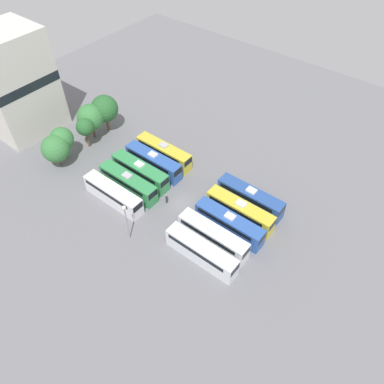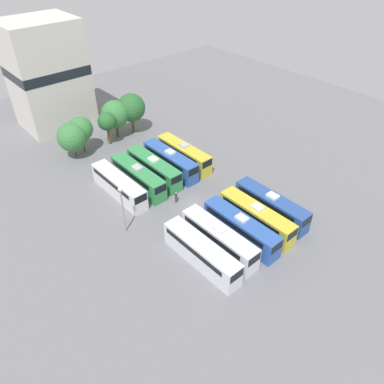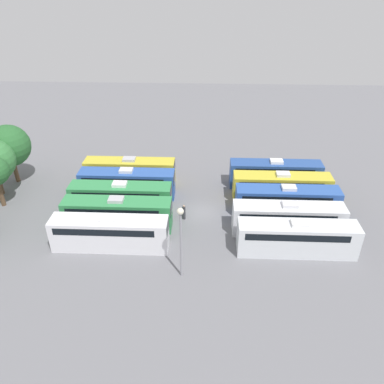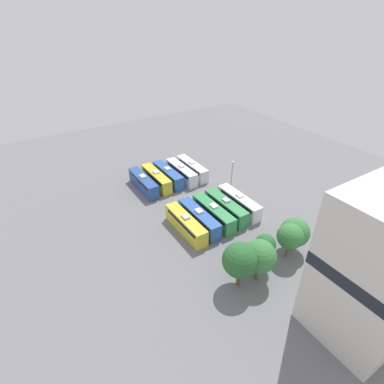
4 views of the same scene
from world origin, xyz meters
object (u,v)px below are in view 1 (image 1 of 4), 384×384
object	(u,v)px
bus_0	(201,251)
bus_6	(128,183)
bus_1	(213,236)
tree_3	(91,117)
tree_2	(85,127)
tree_4	(105,109)
bus_4	(250,197)
bus_9	(164,152)
bus_5	(113,194)
worker_person	(167,199)
tree_0	(56,149)
tree_1	(62,139)
bus_3	(240,211)
bus_7	(140,171)
bus_2	(229,223)
bus_8	(153,161)
depot_building	(15,83)
light_pole	(126,217)

from	to	relation	value
bus_0	bus_6	world-z (taller)	same
bus_1	tree_3	size ratio (longest dim) A/B	1.61
tree_2	tree_4	xyz separation A→B (m)	(6.04, 0.96, 0.59)
bus_4	bus_9	distance (m)	19.01
bus_5	worker_person	size ratio (longest dim) A/B	6.38
bus_1	tree_0	world-z (taller)	tree_0
bus_5	tree_3	bearing A→B (deg)	58.48
tree_1	bus_5	bearing A→B (deg)	-98.50
bus_3	bus_7	size ratio (longest dim) A/B	1.00
bus_6	tree_1	world-z (taller)	tree_1
bus_7	tree_1	bearing A→B (deg)	106.65
tree_3	tree_4	bearing A→B (deg)	-9.17
bus_2	worker_person	bearing A→B (deg)	97.15
bus_9	tree_4	world-z (taller)	tree_4
bus_6	bus_8	distance (m)	6.78
bus_4	tree_1	distance (m)	36.03
bus_0	tree_1	bearing A→B (deg)	86.05
bus_4	bus_7	world-z (taller)	same
tree_1	tree_4	xyz separation A→B (m)	(11.08, 0.31, 0.63)
bus_5	bus_9	size ratio (longest dim) A/B	1.00
bus_0	bus_4	bearing A→B (deg)	0.59
bus_6	tree_4	bearing A→B (deg)	58.11
bus_5	tree_1	distance (m)	15.94
bus_0	bus_3	bearing A→B (deg)	-0.61
bus_1	bus_6	distance (m)	18.35
bus_0	bus_4	size ratio (longest dim) A/B	1.00
bus_5	tree_2	bearing A→B (deg)	63.71
bus_1	depot_building	bearing A→B (deg)	89.26
bus_8	tree_2	size ratio (longest dim) A/B	1.85
tree_2	bus_3	bearing A→B (deg)	-85.31
tree_0	bus_4	bearing A→B (deg)	-68.10
depot_building	worker_person	bearing A→B (deg)	-87.69
bus_0	worker_person	distance (m)	12.79
bus_3	bus_5	distance (m)	21.36
bus_3	bus_7	bearing A→B (deg)	99.62
bus_0	bus_8	size ratio (longest dim) A/B	1.00
bus_3	light_pole	bearing A→B (deg)	141.11
light_pole	tree_3	world-z (taller)	light_pole
depot_building	bus_9	bearing A→B (deg)	-71.83
bus_2	bus_5	world-z (taller)	same
bus_7	bus_6	bearing A→B (deg)	-174.29
bus_2	worker_person	world-z (taller)	bus_2
bus_2	bus_5	size ratio (longest dim) A/B	1.00
tree_0	tree_3	bearing A→B (deg)	9.16
tree_1	bus_3	bearing A→B (deg)	-77.21
bus_1	worker_person	distance (m)	11.45
bus_2	tree_2	xyz separation A→B (m)	(0.48, 33.81, 2.72)
bus_5	light_pole	xyz separation A→B (m)	(-3.88, -7.51, 3.23)
bus_5	light_pole	size ratio (longest dim) A/B	1.58
bus_1	bus_2	xyz separation A→B (m)	(3.57, -0.53, 0.00)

